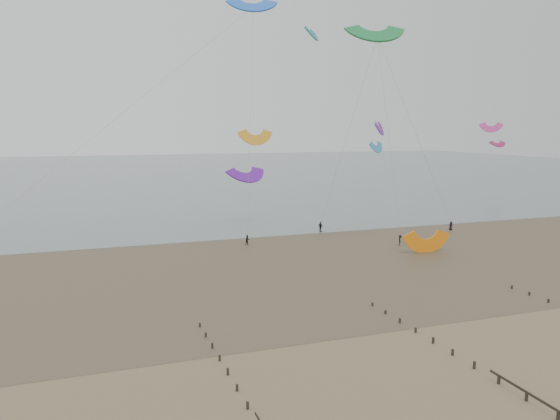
{
  "coord_description": "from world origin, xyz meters",
  "views": [
    {
      "loc": [
        -23.16,
        -35.89,
        18.19
      ],
      "look_at": [
        -0.45,
        28.0,
        8.0
      ],
      "focal_mm": 35.0,
      "sensor_mm": 36.0,
      "label": 1
    }
  ],
  "objects": [
    {
      "name": "grounded_kite",
      "position": [
        23.62,
        31.13,
        0.0
      ],
      "size": [
        6.65,
        5.3,
        3.53
      ],
      "primitive_type": null,
      "rotation": [
        1.54,
        0.0,
        -0.05
      ],
      "color": "orange",
      "rests_on": "ground"
    },
    {
      "name": "ground",
      "position": [
        0.0,
        0.0,
        0.0
      ],
      "size": [
        500.0,
        500.0,
        0.0
      ],
      "primitive_type": "plane",
      "color": "brown",
      "rests_on": "ground"
    },
    {
      "name": "kitesurfers",
      "position": [
        22.01,
        46.91,
        0.84
      ],
      "size": [
        141.22,
        21.42,
        1.8
      ],
      "color": "black",
      "rests_on": "ground"
    },
    {
      "name": "sea_and_shore",
      "position": [
        -4.08,
        34.4,
        0.01
      ],
      "size": [
        500.0,
        665.0,
        0.03
      ],
      "color": "#475654",
      "rests_on": "ground"
    },
    {
      "name": "kites_airborne",
      "position": [
        -8.48,
        85.14,
        19.33
      ],
      "size": [
        243.13,
        94.94,
        37.09
      ],
      "color": "#1A7D3B",
      "rests_on": "ground"
    }
  ]
}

